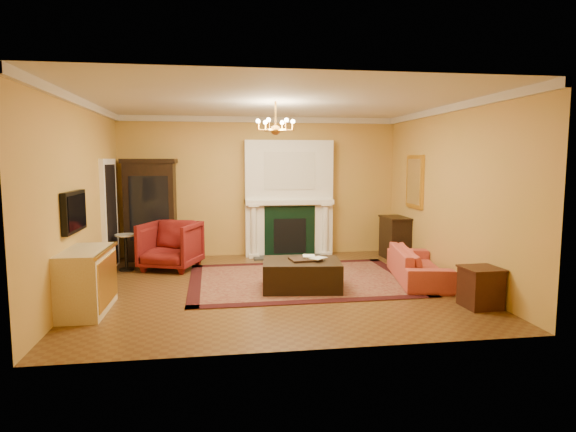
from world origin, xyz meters
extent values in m
cube|color=brown|center=(0.00, 0.00, -0.01)|extent=(6.00, 5.50, 0.02)
cube|color=silver|center=(0.00, 0.00, 3.01)|extent=(6.00, 5.50, 0.02)
cube|color=#CF974A|center=(0.00, 2.76, 1.50)|extent=(6.00, 0.02, 3.00)
cube|color=#CF974A|center=(0.00, -2.76, 1.50)|extent=(6.00, 0.02, 3.00)
cube|color=#CF974A|center=(-3.01, 0.00, 1.50)|extent=(0.02, 5.50, 3.00)
cube|color=#CF974A|center=(3.01, 0.00, 1.50)|extent=(0.02, 5.50, 3.00)
cube|color=white|center=(0.60, 2.59, 1.25)|extent=(1.90, 0.32, 2.50)
cube|color=silver|center=(0.60, 2.42, 1.85)|extent=(1.10, 0.01, 0.80)
cube|color=black|center=(0.60, 2.42, 0.55)|extent=(1.10, 0.02, 1.10)
cube|color=black|center=(0.60, 2.42, 0.45)|extent=(0.70, 0.02, 0.75)
cube|color=#333333|center=(0.60, 2.30, 0.02)|extent=(1.60, 0.50, 0.04)
cube|color=white|center=(0.60, 2.53, 1.18)|extent=(1.90, 0.44, 0.10)
cylinder|color=white|center=(-0.18, 2.41, 0.59)|extent=(0.14, 0.14, 1.18)
cylinder|color=white|center=(1.38, 2.41, 0.59)|extent=(0.14, 0.14, 1.18)
cube|color=silver|center=(0.00, 2.71, 2.94)|extent=(6.00, 0.08, 0.12)
cube|color=silver|center=(-2.96, 0.00, 2.94)|extent=(0.08, 5.50, 0.12)
cube|color=silver|center=(2.96, 0.00, 2.94)|extent=(0.08, 5.50, 0.12)
cube|color=white|center=(-2.96, 1.70, 1.05)|extent=(0.08, 1.05, 2.10)
cube|color=black|center=(-2.92, 1.70, 1.02)|extent=(0.02, 0.85, 1.95)
cube|color=black|center=(-2.95, -0.60, 1.35)|extent=(0.08, 0.95, 0.58)
cube|color=black|center=(-2.90, -0.60, 1.35)|extent=(0.01, 0.85, 0.48)
cube|color=gold|center=(2.97, 1.40, 1.65)|extent=(0.05, 0.76, 1.05)
cube|color=white|center=(2.94, 1.40, 1.65)|extent=(0.01, 0.62, 0.90)
cylinder|color=#C78A36|center=(0.00, 0.00, 2.80)|extent=(0.03, 0.03, 0.40)
sphere|color=#C78A36|center=(0.00, 0.00, 2.55)|extent=(0.16, 0.16, 0.16)
sphere|color=#FFE5B2|center=(0.28, 0.00, 2.69)|extent=(0.07, 0.07, 0.07)
sphere|color=#FFE5B2|center=(0.14, 0.24, 2.69)|extent=(0.07, 0.07, 0.07)
sphere|color=#FFE5B2|center=(-0.14, 0.24, 2.69)|extent=(0.07, 0.07, 0.07)
sphere|color=#FFE5B2|center=(-0.28, 0.00, 2.69)|extent=(0.07, 0.07, 0.07)
sphere|color=#FFE5B2|center=(-0.14, -0.24, 2.69)|extent=(0.07, 0.07, 0.07)
sphere|color=#FFE5B2|center=(0.14, -0.24, 2.69)|extent=(0.07, 0.07, 0.07)
cube|color=#4B1012|center=(0.48, 0.34, 0.01)|extent=(3.86, 2.91, 0.02)
cube|color=black|center=(-2.31, 2.49, 1.01)|extent=(1.03, 0.50, 2.01)
imported|color=maroon|center=(-1.83, 1.54, 0.50)|extent=(1.24, 1.20, 1.01)
cylinder|color=black|center=(-2.66, 1.55, 0.02)|extent=(0.27, 0.27, 0.04)
cylinder|color=black|center=(-2.66, 1.55, 0.35)|extent=(0.06, 0.06, 0.62)
cylinder|color=white|center=(-2.66, 1.55, 0.68)|extent=(0.39, 0.39, 0.03)
cube|color=beige|center=(-2.73, -0.97, 0.43)|extent=(0.56, 1.17, 0.87)
imported|color=#BC413B|center=(2.47, -0.02, 0.38)|extent=(0.92, 2.00, 0.76)
cube|color=black|center=(2.72, -1.58, 0.27)|extent=(0.49, 0.49, 0.55)
cube|color=black|center=(2.78, 1.89, 0.43)|extent=(0.45, 0.77, 0.86)
cube|color=black|center=(0.38, -0.28, 0.24)|extent=(1.33, 1.03, 0.46)
cube|color=black|center=(0.44, -0.25, 0.49)|extent=(0.52, 0.43, 0.03)
imported|color=gray|center=(0.42, -0.15, 0.63)|extent=(0.19, 0.05, 0.26)
imported|color=gray|center=(0.58, -0.26, 0.64)|extent=(0.14, 0.16, 0.26)
cylinder|color=tan|center=(-0.02, 2.53, 1.27)|extent=(0.11, 0.11, 0.09)
cone|color=#10380F|center=(-0.02, 2.53, 1.49)|extent=(0.16, 0.16, 0.34)
cylinder|color=tan|center=(1.31, 2.53, 1.28)|extent=(0.12, 0.12, 0.10)
cone|color=#10380F|center=(1.31, 2.53, 1.51)|extent=(0.17, 0.17, 0.37)
camera|label=1|loc=(-0.95, -7.73, 2.07)|focal=30.00mm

